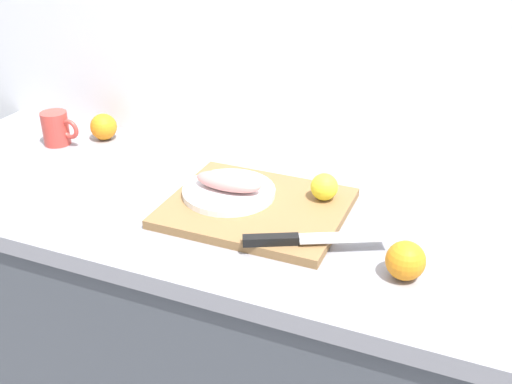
{
  "coord_description": "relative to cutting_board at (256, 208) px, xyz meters",
  "views": [
    {
      "loc": [
        0.38,
        -1.06,
        1.56
      ],
      "look_at": [
        -0.06,
        -0.0,
        0.95
      ],
      "focal_mm": 42.13,
      "sensor_mm": 36.0,
      "label": 1
    }
  ],
  "objects": [
    {
      "name": "coffee_mug_0",
      "position": [
        -0.65,
        0.14,
        0.04
      ],
      "size": [
        0.11,
        0.07,
        0.09
      ],
      "color": "#CC3F38",
      "rests_on": "kitchen_counter"
    },
    {
      "name": "cutting_board",
      "position": [
        0.0,
        0.0,
        0.0
      ],
      "size": [
        0.38,
        0.32,
        0.02
      ],
      "primitive_type": "cube",
      "color": "olive",
      "rests_on": "kitchen_counter"
    },
    {
      "name": "lemon_0",
      "position": [
        0.13,
        0.08,
        0.04
      ],
      "size": [
        0.06,
        0.06,
        0.06
      ],
      "primitive_type": "sphere",
      "color": "yellow",
      "rests_on": "cutting_board"
    },
    {
      "name": "white_plate",
      "position": [
        -0.07,
        0.02,
        0.02
      ],
      "size": [
        0.21,
        0.21,
        0.01
      ],
      "primitive_type": "cylinder",
      "color": "white",
      "rests_on": "cutting_board"
    },
    {
      "name": "chef_knife",
      "position": [
        0.14,
        -0.11,
        0.02
      ],
      "size": [
        0.27,
        0.15,
        0.02
      ],
      "rotation": [
        0.0,
        0.0,
        0.46
      ],
      "color": "silver",
      "rests_on": "cutting_board"
    },
    {
      "name": "fish_fillet",
      "position": [
        -0.07,
        0.02,
        0.04
      ],
      "size": [
        0.16,
        0.07,
        0.04
      ],
      "primitive_type": "ellipsoid",
      "color": "tan",
      "rests_on": "white_plate"
    },
    {
      "name": "orange_1",
      "position": [
        -0.55,
        0.22,
        0.03
      ],
      "size": [
        0.07,
        0.07,
        0.07
      ],
      "primitive_type": "sphere",
      "color": "orange",
      "rests_on": "kitchen_counter"
    },
    {
      "name": "back_wall",
      "position": [
        0.06,
        0.33,
        0.34
      ],
      "size": [
        3.2,
        0.05,
        2.5
      ],
      "primitive_type": "cube",
      "color": "white",
      "rests_on": "ground_plane"
    },
    {
      "name": "orange_2",
      "position": [
        0.35,
        -0.12,
        0.03
      ],
      "size": [
        0.07,
        0.07,
        0.07
      ],
      "primitive_type": "sphere",
      "color": "orange",
      "rests_on": "kitchen_counter"
    },
    {
      "name": "kitchen_counter",
      "position": [
        0.06,
        0.0,
        -0.46
      ],
      "size": [
        2.0,
        0.6,
        0.9
      ],
      "color": "#4C5159",
      "rests_on": "ground_plane"
    }
  ]
}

